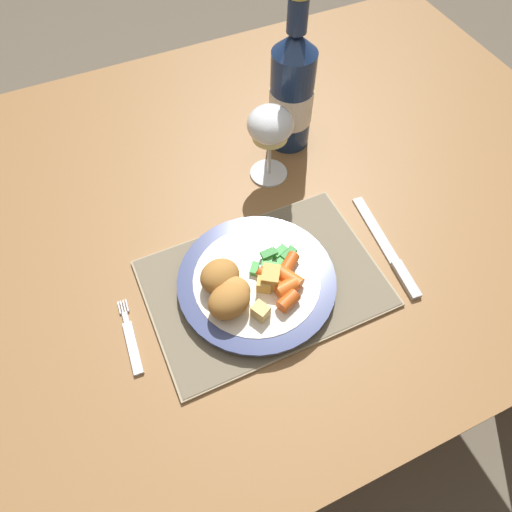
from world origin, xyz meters
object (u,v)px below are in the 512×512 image
object	(u,v)px
dining_table	(209,238)
bottle	(292,92)
dinner_plate	(257,282)
wine_glass	(270,128)
table_knife	(390,254)
fork	(131,342)

from	to	relation	value
dining_table	bottle	world-z (taller)	bottle
dinner_plate	wine_glass	xyz separation A→B (m)	(0.12, 0.21, 0.09)
dinner_plate	wine_glass	bearing A→B (deg)	60.28
dinner_plate	bottle	bearing A→B (deg)	55.02
table_knife	wine_glass	size ratio (longest dim) A/B	1.46
wine_glass	bottle	xyz separation A→B (m)	(0.07, 0.07, 0.00)
fork	wine_glass	xyz separation A→B (m)	(0.33, 0.22, 0.11)
fork	wine_glass	bearing A→B (deg)	34.03
dining_table	fork	distance (m)	0.27
fork	table_knife	bearing A→B (deg)	-3.52
dinner_plate	fork	size ratio (longest dim) A/B	1.97
dinner_plate	fork	bearing A→B (deg)	-177.56
dining_table	wine_glass	distance (m)	0.24
dining_table	table_knife	size ratio (longest dim) A/B	7.25
dinner_plate	bottle	xyz separation A→B (m)	(0.19, 0.28, 0.09)
dining_table	bottle	size ratio (longest dim) A/B	5.35
dining_table	table_knife	xyz separation A→B (m)	(0.25, -0.21, 0.08)
dinner_plate	table_knife	bearing A→B (deg)	-8.89
dining_table	table_knife	world-z (taller)	table_knife
dining_table	bottle	bearing A→B (deg)	25.98
fork	wine_glass	distance (m)	0.41
dining_table	fork	size ratio (longest dim) A/B	12.43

